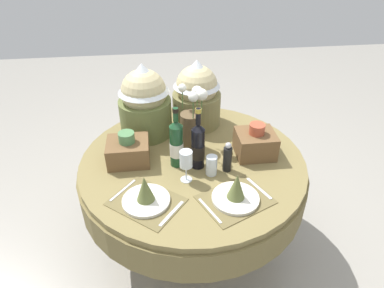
# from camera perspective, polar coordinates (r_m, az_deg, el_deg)

# --- Properties ---
(ground) EXTENTS (8.00, 8.00, 0.00)m
(ground) POSITION_cam_1_polar(r_m,az_deg,el_deg) (2.51, 0.10, -15.95)
(ground) COLOR #9E998E
(dining_table) EXTENTS (1.35, 1.35, 0.73)m
(dining_table) POSITION_cam_1_polar(r_m,az_deg,el_deg) (2.09, 0.11, -5.42)
(dining_table) COLOR olive
(dining_table) RESTS_ON ground
(place_setting_left) EXTENTS (0.43, 0.42, 0.16)m
(place_setting_left) POSITION_cam_1_polar(r_m,az_deg,el_deg) (1.70, -7.81, -8.52)
(place_setting_left) COLOR brown
(place_setting_left) RESTS_ON dining_table
(place_setting_right) EXTENTS (0.42, 0.38, 0.16)m
(place_setting_right) POSITION_cam_1_polar(r_m,az_deg,el_deg) (1.72, 7.40, -8.14)
(place_setting_right) COLOR brown
(place_setting_right) RESTS_ON dining_table
(flower_vase) EXTENTS (0.16, 0.19, 0.40)m
(flower_vase) POSITION_cam_1_polar(r_m,az_deg,el_deg) (2.01, 0.02, 3.49)
(flower_vase) COLOR brown
(flower_vase) RESTS_ON dining_table
(wine_bottle_left) EXTENTS (0.08, 0.08, 0.37)m
(wine_bottle_left) POSITION_cam_1_polar(r_m,az_deg,el_deg) (1.86, 1.01, -0.29)
(wine_bottle_left) COLOR black
(wine_bottle_left) RESTS_ON dining_table
(wine_bottle_right) EXTENTS (0.08, 0.08, 0.36)m
(wine_bottle_right) POSITION_cam_1_polar(r_m,az_deg,el_deg) (1.88, -2.63, 0.09)
(wine_bottle_right) COLOR #194223
(wine_bottle_right) RESTS_ON dining_table
(wine_glass_left) EXTENTS (0.07, 0.07, 0.19)m
(wine_glass_left) POSITION_cam_1_polar(r_m,az_deg,el_deg) (1.77, -1.01, -2.70)
(wine_glass_left) COLOR silver
(wine_glass_left) RESTS_ON dining_table
(tumbler_near_right) EXTENTS (0.06, 0.06, 0.12)m
(tumbler_near_right) POSITION_cam_1_polar(r_m,az_deg,el_deg) (1.86, 3.30, -3.61)
(tumbler_near_right) COLOR silver
(tumbler_near_right) RESTS_ON dining_table
(pepper_mill) EXTENTS (0.05, 0.05, 0.18)m
(pepper_mill) POSITION_cam_1_polar(r_m,az_deg,el_deg) (1.88, 5.98, -2.34)
(pepper_mill) COLOR black
(pepper_mill) RESTS_ON dining_table
(gift_tub_back_left) EXTENTS (0.33, 0.33, 0.48)m
(gift_tub_back_left) POSITION_cam_1_polar(r_m,az_deg,el_deg) (2.14, -8.03, 7.64)
(gift_tub_back_left) COLOR olive
(gift_tub_back_left) RESTS_ON dining_table
(gift_tub_back_centre) EXTENTS (0.32, 0.32, 0.45)m
(gift_tub_back_centre) POSITION_cam_1_polar(r_m,az_deg,el_deg) (2.24, 0.78, 8.82)
(gift_tub_back_centre) COLOR olive
(gift_tub_back_centre) RESTS_ON dining_table
(woven_basket_side_left) EXTENTS (0.24, 0.20, 0.19)m
(woven_basket_side_left) POSITION_cam_1_polar(r_m,az_deg,el_deg) (1.98, -10.68, -1.07)
(woven_basket_side_left) COLOR brown
(woven_basket_side_left) RESTS_ON dining_table
(woven_basket_side_right) EXTENTS (0.22, 0.20, 0.21)m
(woven_basket_side_right) POSITION_cam_1_polar(r_m,az_deg,el_deg) (2.03, 10.61, 0.17)
(woven_basket_side_right) COLOR brown
(woven_basket_side_right) RESTS_ON dining_table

